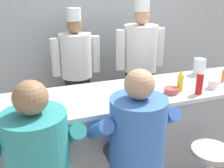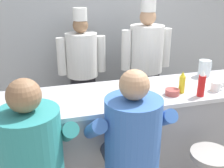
% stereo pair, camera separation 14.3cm
% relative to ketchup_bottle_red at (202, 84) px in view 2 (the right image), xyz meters
% --- Properties ---
extents(wall_back, '(10.00, 0.06, 2.70)m').
position_rel_ketchup_bottle_red_xyz_m(wall_back, '(-0.33, 1.95, 0.24)').
color(wall_back, '#B2B7BC').
rests_on(wall_back, ground_plane).
extents(diner_counter, '(3.08, 0.74, 0.99)m').
position_rel_ketchup_bottle_red_xyz_m(diner_counter, '(-0.33, 0.27, -0.61)').
color(diner_counter, gray).
rests_on(diner_counter, ground_plane).
extents(ketchup_bottle_red, '(0.07, 0.07, 0.26)m').
position_rel_ketchup_bottle_red_xyz_m(ketchup_bottle_red, '(0.00, 0.00, 0.00)').
color(ketchup_bottle_red, red).
rests_on(ketchup_bottle_red, diner_counter).
extents(mustard_bottle_yellow, '(0.06, 0.06, 0.22)m').
position_rel_ketchup_bottle_red_xyz_m(mustard_bottle_yellow, '(-0.13, 0.12, -0.02)').
color(mustard_bottle_yellow, yellow).
rests_on(mustard_bottle_yellow, diner_counter).
extents(water_pitcher_clear, '(0.16, 0.14, 0.18)m').
position_rel_ketchup_bottle_red_xyz_m(water_pitcher_clear, '(0.38, 0.50, -0.03)').
color(water_pitcher_clear, silver).
rests_on(water_pitcher_clear, diner_counter).
extents(breakfast_plate, '(0.24, 0.24, 0.05)m').
position_rel_ketchup_bottle_red_xyz_m(breakfast_plate, '(-1.61, 0.29, -0.11)').
color(breakfast_plate, white).
rests_on(breakfast_plate, diner_counter).
extents(cereal_bowl, '(0.14, 0.14, 0.06)m').
position_rel_ketchup_bottle_red_xyz_m(cereal_bowl, '(-0.24, 0.10, -0.09)').
color(cereal_bowl, '#B24C47').
rests_on(cereal_bowl, diner_counter).
extents(coffee_mug_white, '(0.14, 0.10, 0.09)m').
position_rel_ketchup_bottle_red_xyz_m(coffee_mug_white, '(0.23, 0.08, -0.08)').
color(coffee_mug_white, white).
rests_on(coffee_mug_white, diner_counter).
extents(diner_seated_teal, '(0.65, 0.64, 1.45)m').
position_rel_ketchup_bottle_red_xyz_m(diner_seated_teal, '(-1.54, -0.34, -0.23)').
color(diner_seated_teal, '#B2B5BA').
rests_on(diner_seated_teal, ground_plane).
extents(diner_seated_blue, '(0.64, 0.63, 1.44)m').
position_rel_ketchup_bottle_red_xyz_m(diner_seated_blue, '(-0.82, -0.34, -0.23)').
color(diner_seated_blue, '#B2B5BA').
rests_on(diner_seated_blue, ground_plane).
extents(cook_in_whites_near, '(0.66, 0.43, 1.70)m').
position_rel_ketchup_bottle_red_xyz_m(cook_in_whites_near, '(-0.87, 1.49, -0.18)').
color(cook_in_whites_near, '#232328').
rests_on(cook_in_whites_near, ground_plane).
extents(cook_in_whites_far, '(0.71, 0.46, 1.82)m').
position_rel_ketchup_bottle_red_xyz_m(cook_in_whites_far, '(-0.01, 1.29, -0.11)').
color(cook_in_whites_far, '#232328').
rests_on(cook_in_whites_far, ground_plane).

